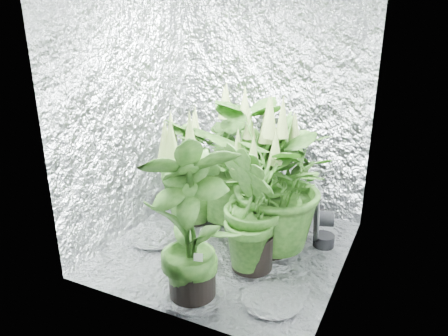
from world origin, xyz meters
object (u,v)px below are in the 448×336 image
plant_d (191,172)px  plant_f (191,221)px  plant_b (287,174)px  plant_c (264,178)px  plant_a (234,158)px  plant_g (253,208)px  circulation_fan (320,225)px  plant_e (272,183)px

plant_d → plant_f: (0.51, -0.89, 0.11)m
plant_d → plant_f: 1.03m
plant_d → plant_f: bearing=-59.9°
plant_b → plant_c: plant_c is taller
plant_a → plant_g: 0.73m
plant_g → circulation_fan: (0.34, 0.47, -0.27)m
plant_b → plant_f: bearing=-98.5°
plant_c → circulation_fan: bearing=0.1°
plant_b → plant_c: size_ratio=0.92×
plant_d → plant_e: bearing=-12.8°
plant_f → plant_g: bearing=68.3°
plant_f → plant_e: bearing=72.9°
plant_e → plant_g: size_ratio=1.30×
plant_b → plant_f: 1.21m
plant_f → circulation_fan: (0.53, 0.94, -0.36)m
plant_f → circulation_fan: plant_f is taller
plant_g → plant_b: bearing=90.7°
plant_e → plant_f: plant_f is taller
plant_d → plant_g: (0.70, -0.42, 0.02)m
plant_b → plant_d: size_ratio=1.00×
plant_a → plant_c: 0.34m
plant_a → plant_d: plant_a is taller
circulation_fan → plant_g: bearing=-143.7°
plant_b → plant_d: bearing=-156.2°
plant_b → plant_g: 0.72m
plant_b → plant_e: size_ratio=0.74×
plant_d → plant_g: plant_g is taller
plant_b → plant_d: 0.76m
plant_b → circulation_fan: plant_b is taller
plant_g → plant_d: bearing=149.2°
plant_g → circulation_fan: size_ratio=2.47×
plant_c → plant_e: plant_e is taller
circulation_fan → plant_d: bearing=164.9°
plant_a → plant_c: bearing=-22.7°
plant_d → circulation_fan: (1.04, 0.05, -0.25)m
plant_b → plant_e: bearing=-84.8°
plant_d → plant_e: size_ratio=0.74×
plant_b → plant_g: bearing=-89.3°
plant_d → plant_e: plant_e is taller
plant_c → circulation_fan: (0.44, 0.00, -0.29)m
plant_c → plant_f: 0.95m
plant_c → plant_f: (-0.08, -0.94, 0.07)m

